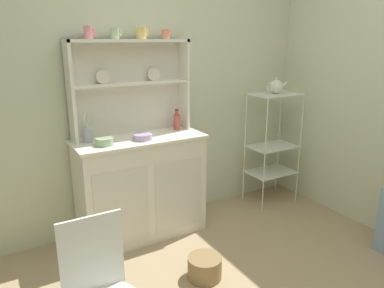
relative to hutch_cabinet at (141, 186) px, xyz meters
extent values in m
cube|color=beige|center=(0.20, 0.26, 0.80)|extent=(3.84, 0.05, 2.50)
cube|color=white|center=(0.00, 0.00, -0.01)|extent=(1.03, 0.42, 0.87)
cube|color=silver|center=(-0.25, -0.21, -0.06)|extent=(0.43, 0.01, 0.61)
cube|color=silver|center=(0.25, -0.21, -0.06)|extent=(0.43, 0.01, 0.61)
cube|color=white|center=(0.00, 0.00, 0.41)|extent=(1.06, 0.45, 0.02)
cube|color=silver|center=(0.00, 0.20, 0.81)|extent=(0.99, 0.02, 0.77)
cube|color=white|center=(-0.48, 0.12, 0.81)|extent=(0.02, 0.18, 0.77)
cube|color=white|center=(0.48, 0.12, 0.81)|extent=(0.02, 0.18, 0.77)
cube|color=white|center=(0.00, 0.12, 0.84)|extent=(0.95, 0.16, 0.02)
cube|color=white|center=(0.00, 0.12, 1.18)|extent=(0.99, 0.18, 0.02)
cylinder|color=silver|center=(-0.22, 0.16, 0.90)|extent=(0.11, 0.03, 0.11)
cylinder|color=silver|center=(0.22, 0.16, 0.90)|extent=(0.11, 0.03, 0.11)
cylinder|color=silver|center=(1.19, -0.19, 0.12)|extent=(0.01, 0.01, 1.12)
cylinder|color=silver|center=(1.65, -0.19, 0.12)|extent=(0.01, 0.01, 1.12)
cylinder|color=silver|center=(1.19, 0.12, 0.12)|extent=(0.01, 0.01, 1.12)
cylinder|color=silver|center=(1.65, 0.12, 0.12)|extent=(0.01, 0.01, 1.12)
cube|color=silver|center=(1.42, -0.03, 0.67)|extent=(0.48, 0.33, 0.01)
cube|color=silver|center=(1.42, -0.03, 0.14)|extent=(0.48, 0.33, 0.01)
cube|color=silver|center=(1.42, -0.03, -0.13)|extent=(0.48, 0.33, 0.01)
cube|color=white|center=(-0.72, -1.13, 0.20)|extent=(0.31, 0.02, 0.40)
cylinder|color=#93754C|center=(0.14, -0.79, -0.37)|extent=(0.24, 0.24, 0.16)
cylinder|color=#D17A84|center=(-0.32, 0.12, 1.24)|extent=(0.06, 0.06, 0.09)
torus|color=#D17A84|center=(-0.27, 0.12, 1.24)|extent=(0.01, 0.05, 0.05)
cylinder|color=#9EB78E|center=(-0.11, 0.12, 1.23)|extent=(0.07, 0.07, 0.08)
torus|color=#9EB78E|center=(-0.07, 0.12, 1.24)|extent=(0.01, 0.05, 0.05)
cylinder|color=#DBB760|center=(0.10, 0.12, 1.23)|extent=(0.08, 0.08, 0.09)
torus|color=#DBB760|center=(0.15, 0.12, 1.24)|extent=(0.01, 0.05, 0.05)
cylinder|color=#C67556|center=(0.32, 0.12, 1.23)|extent=(0.07, 0.07, 0.08)
torus|color=#C67556|center=(0.36, 0.12, 1.23)|extent=(0.01, 0.05, 0.05)
cylinder|color=#9EB78E|center=(-0.31, -0.07, 0.45)|extent=(0.13, 0.13, 0.06)
cylinder|color=#B79ECC|center=(0.00, -0.07, 0.44)|extent=(0.15, 0.15, 0.05)
cylinder|color=#B74C47|center=(0.39, 0.09, 0.49)|extent=(0.06, 0.06, 0.13)
cylinder|color=#B74C47|center=(0.39, 0.09, 0.57)|extent=(0.03, 0.03, 0.04)
cylinder|color=#4C382D|center=(0.39, 0.09, 0.60)|extent=(0.03, 0.03, 0.01)
cylinder|color=#B2B7C6|center=(-0.39, 0.08, 0.48)|extent=(0.08, 0.08, 0.11)
cylinder|color=silver|center=(-0.41, 0.06, 0.56)|extent=(0.03, 0.02, 0.19)
ellipsoid|color=silver|center=(-0.41, 0.06, 0.67)|extent=(0.02, 0.01, 0.01)
cylinder|color=silver|center=(-0.39, 0.10, 0.56)|extent=(0.04, 0.01, 0.19)
ellipsoid|color=silver|center=(-0.39, 0.10, 0.66)|extent=(0.02, 0.01, 0.01)
sphere|color=white|center=(1.42, -0.03, 0.75)|extent=(0.13, 0.13, 0.13)
sphere|color=silver|center=(1.42, -0.03, 0.82)|extent=(0.02, 0.02, 0.02)
cylinder|color=white|center=(1.52, -0.03, 0.76)|extent=(0.09, 0.02, 0.07)
torus|color=white|center=(1.34, -0.03, 0.75)|extent=(0.01, 0.09, 0.09)
camera|label=1|loc=(-1.08, -2.68, 1.19)|focal=34.24mm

